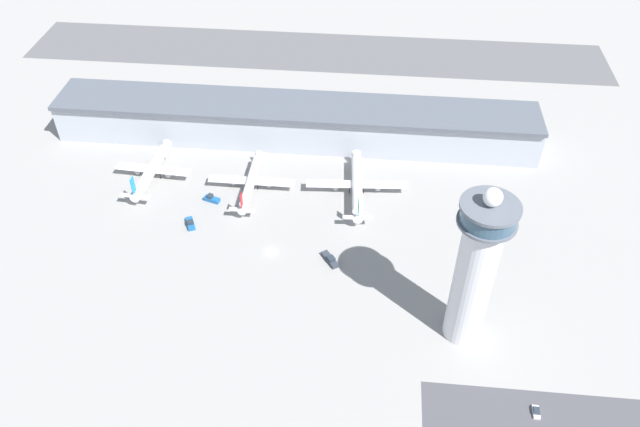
% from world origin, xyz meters
% --- Properties ---
extents(ground_plane, '(1000.00, 1000.00, 0.00)m').
position_xyz_m(ground_plane, '(0.00, 0.00, 0.00)').
color(ground_plane, gray).
extents(terminal_building, '(205.36, 25.00, 17.83)m').
position_xyz_m(terminal_building, '(0.00, 70.00, 9.01)').
color(terminal_building, '#A3A8B2').
rests_on(terminal_building, ground).
extents(runway_strip, '(308.04, 44.00, 0.01)m').
position_xyz_m(runway_strip, '(0.00, 152.67, 0.00)').
color(runway_strip, '#515154').
rests_on(runway_strip, ground).
extents(control_tower, '(16.21, 16.21, 57.84)m').
position_xyz_m(control_tower, '(64.82, -28.98, 28.80)').
color(control_tower, silver).
rests_on(control_tower, ground).
extents(airplane_gate_alpha, '(31.01, 36.97, 13.45)m').
position_xyz_m(airplane_gate_alpha, '(-54.12, 37.24, 4.49)').
color(airplane_gate_alpha, white).
rests_on(airplane_gate_alpha, ground).
extents(airplane_gate_bravo, '(34.29, 36.87, 11.69)m').
position_xyz_m(airplane_gate_bravo, '(-13.18, 34.18, 4.03)').
color(airplane_gate_bravo, white).
rests_on(airplane_gate_bravo, ground).
extents(airplane_gate_charlie, '(40.07, 41.38, 12.95)m').
position_xyz_m(airplane_gate_charlie, '(28.63, 35.61, 4.42)').
color(airplane_gate_charlie, white).
rests_on(airplane_gate_charlie, ground).
extents(service_truck_catering, '(6.87, 8.27, 2.58)m').
position_xyz_m(service_truck_catering, '(21.34, -2.49, 0.89)').
color(service_truck_catering, black).
rests_on(service_truck_catering, ground).
extents(service_truck_fuel, '(5.12, 7.11, 2.70)m').
position_xyz_m(service_truck_fuel, '(-32.05, 10.96, 0.94)').
color(service_truck_fuel, black).
rests_on(service_truck_fuel, ground).
extents(service_truck_baggage, '(6.69, 4.10, 2.95)m').
position_xyz_m(service_truck_baggage, '(-27.33, 25.51, 1.03)').
color(service_truck_baggage, black).
rests_on(service_truck_baggage, ground).
extents(car_grey_coupe, '(1.99, 4.19, 1.39)m').
position_xyz_m(car_grey_coupe, '(83.86, -55.67, 0.54)').
color(car_grey_coupe, black).
rests_on(car_grey_coupe, ground).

